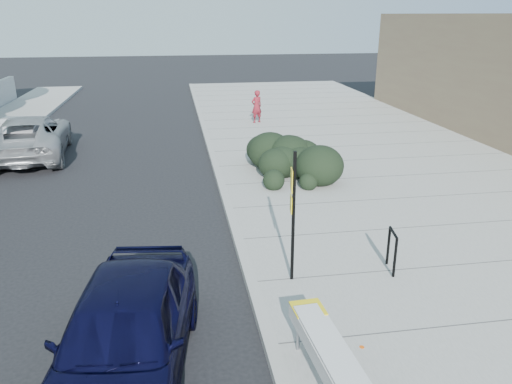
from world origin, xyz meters
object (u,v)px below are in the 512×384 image
bench (329,354)px  sedan_navy (125,333)px  sign_post (293,209)px  pedestrian (257,106)px  suv_silver (30,137)px  wagon_silver (29,134)px  bike_rack (392,247)px

bench → sedan_navy: (-2.81, 0.85, 0.06)m
sign_post → pedestrian: sign_post is taller
bench → suv_silver: suv_silver is taller
sign_post → wagon_silver: sign_post is taller
suv_silver → bench: bearing=111.9°
bike_rack → pedestrian: 15.11m
wagon_silver → bench: bearing=122.3°
bench → sedan_navy: bearing=159.6°
wagon_silver → pedestrian: bearing=-155.4°
sign_post → bench: bearing=-84.7°
suv_silver → pedestrian: pedestrian is taller
bike_rack → bench: bearing=-116.5°
sign_post → suv_silver: bearing=133.3°
pedestrian → sign_post: bearing=58.7°
bench → sign_post: bearing=82.9°
sign_post → wagon_silver: (-7.78, 11.73, -0.93)m
bench → sign_post: sign_post is taller
sedan_navy → suv_silver: size_ratio=0.81×
suv_silver → wagon_silver: bearing=-77.9°
bike_rack → suv_silver: size_ratio=0.15×
bike_rack → sedan_navy: size_ratio=0.19×
wagon_silver → suv_silver: suv_silver is taller
bike_rack → pedestrian: pedestrian is taller
sign_post → bike_rack: bearing=9.3°
bike_rack → suv_silver: 14.55m
bike_rack → suv_silver: bearing=141.3°
bench → wagon_silver: 16.64m
suv_silver → pedestrian: 10.24m
bike_rack → pedestrian: size_ratio=0.56×
bench → wagon_silver: wagon_silver is taller
sign_post → suv_silver: (-7.52, 10.93, -0.86)m
bike_rack → sedan_navy: 5.56m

